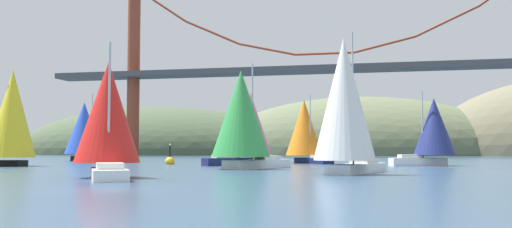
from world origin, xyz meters
TOP-DOWN VIEW (x-y plane):
  - ground_plane at (0.00, 0.00)m, footprint 360.00×360.00m
  - headland_center at (5.00, 135.00)m, footprint 85.07×44.00m
  - headland_left at (-55.00, 135.00)m, footprint 88.93×44.00m
  - suspension_bridge at (0.00, 95.00)m, footprint 122.36×6.00m
  - sailboat_white_mainsail at (9.20, 17.15)m, footprint 5.62×9.05m
  - sailboat_blue_spinnaker at (-31.58, 53.51)m, footprint 9.88×6.96m
  - sailboat_green_sail at (-0.39, 25.55)m, footprint 7.06×9.46m
  - sailboat_pink_spinnaker at (-2.42, 36.77)m, footprint 7.94×7.47m
  - sailboat_orange_sail at (2.25, 47.21)m, footprint 7.26×7.82m
  - sailboat_red_spinnaker at (-4.84, 9.09)m, footprint 6.18×7.67m
  - sailboat_yellow_sail at (-25.84, 28.47)m, footprint 8.90×5.35m
  - sailboat_navy_sail at (16.96, 39.34)m, footprint 7.55×5.50m
  - channel_buoy at (-12.32, 38.81)m, footprint 1.10×1.10m

SIDE VIEW (x-z plane):
  - ground_plane at x=0.00m, z-range 0.00..0.00m
  - headland_center at x=5.00m, z-range -16.06..16.06m
  - headland_left at x=-55.00m, z-range -14.16..14.16m
  - channel_buoy at x=-12.32m, z-range -0.95..1.69m
  - sailboat_red_spinnaker at x=-4.84m, z-range -0.31..7.93m
  - sailboat_navy_sail at x=16.96m, z-range -0.08..7.84m
  - sailboat_pink_spinnaker at x=-2.42m, z-range -0.32..8.82m
  - sailboat_orange_sail at x=2.25m, z-range 0.06..8.47m
  - sailboat_blue_spinnaker at x=-31.58m, z-range -0.36..9.57m
  - sailboat_green_sail at x=-0.39m, z-range -0.13..9.44m
  - sailboat_white_mainsail at x=9.20m, z-range -0.19..10.17m
  - sailboat_yellow_sail at x=-25.84m, z-range -0.24..10.66m
  - suspension_bridge at x=0.00m, z-range -0.49..38.34m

